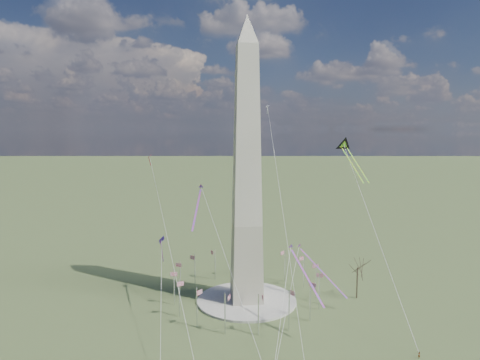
{
  "coord_description": "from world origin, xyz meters",
  "views": [
    {
      "loc": [
        -20.44,
        -147.85,
        62.27
      ],
      "look_at": [
        -2.42,
        0.0,
        44.56
      ],
      "focal_mm": 32.0,
      "sensor_mm": 36.0,
      "label": 1
    }
  ],
  "objects": [
    {
      "name": "kite_small_white",
      "position": [
        16.74,
        51.11,
        72.55
      ],
      "size": [
        1.54,
        1.42,
        4.28
      ],
      "rotation": [
        0.0,
        0.0,
        3.13
      ],
      "color": "silver",
      "rests_on": "ground"
    },
    {
      "name": "person_east",
      "position": [
        41.5,
        -44.34,
        0.97
      ],
      "size": [
        0.8,
        0.63,
        1.94
      ],
      "primitive_type": "imported",
      "rotation": [
        0.0,
        0.0,
        3.4
      ],
      "color": "gray",
      "rests_on": "ground"
    },
    {
      "name": "kite_diamond_purple",
      "position": [
        -30.64,
        9.89,
        20.39
      ],
      "size": [
        2.15,
        3.36,
        10.29
      ],
      "rotation": [
        0.0,
        0.0,
        2.95
      ],
      "color": "navy",
      "rests_on": "ground"
    },
    {
      "name": "washington_monument",
      "position": [
        0.0,
        0.0,
        47.95
      ],
      "size": [
        15.56,
        15.56,
        100.0
      ],
      "color": "#B1A794",
      "rests_on": "plaza"
    },
    {
      "name": "tree_near",
      "position": [
        40.98,
        -1.91,
        12.51
      ],
      "size": [
        10.02,
        10.02,
        17.54
      ],
      "color": "#46372A",
      "rests_on": "ground"
    },
    {
      "name": "kite_streamer_right",
      "position": [
        25.01,
        -1.11,
        13.6
      ],
      "size": [
        13.87,
        18.82,
        15.2
      ],
      "rotation": [
        0.0,
        0.0,
        3.76
      ],
      "color": "#FF284F",
      "rests_on": "ground"
    },
    {
      "name": "plaza",
      "position": [
        0.0,
        0.0,
        0.4
      ],
      "size": [
        36.0,
        36.0,
        0.8
      ],
      "primitive_type": "cylinder",
      "color": "beige",
      "rests_on": "ground"
    },
    {
      "name": "flagpole_ring",
      "position": [
        -0.0,
        -0.0,
        7.27
      ],
      "size": [
        54.4,
        54.4,
        13.0
      ],
      "color": "white",
      "rests_on": "ground"
    },
    {
      "name": "ground",
      "position": [
        0.0,
        0.0,
        0.0
      ],
      "size": [
        2000.0,
        2000.0,
        0.0
      ],
      "primitive_type": "plane",
      "color": "#41542A",
      "rests_on": "ground"
    },
    {
      "name": "kite_delta_black",
      "position": [
        37.62,
        5.29,
        55.61
      ],
      "size": [
        7.16,
        18.88,
        15.47
      ],
      "rotation": [
        0.0,
        0.0,
        3.27
      ],
      "color": "black",
      "rests_on": "ground"
    },
    {
      "name": "kite_streamer_mid",
      "position": [
        -17.25,
        -1.86,
        37.26
      ],
      "size": [
        4.73,
        18.63,
        12.89
      ],
      "rotation": [
        0.0,
        0.0,
        2.95
      ],
      "color": "#FF284F",
      "rests_on": "ground"
    },
    {
      "name": "kite_streamer_left",
      "position": [
        14.43,
        -21.65,
        19.35
      ],
      "size": [
        6.73,
        19.92,
        13.98
      ],
      "rotation": [
        0.0,
        0.0,
        3.42
      ],
      "color": "#FF284F",
      "rests_on": "ground"
    },
    {
      "name": "kite_small_red",
      "position": [
        -37.01,
        40.5,
        50.09
      ],
      "size": [
        1.52,
        2.32,
        5.01
      ],
      "rotation": [
        0.0,
        0.0,
        2.57
      ],
      "color": "red",
      "rests_on": "ground"
    }
  ]
}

